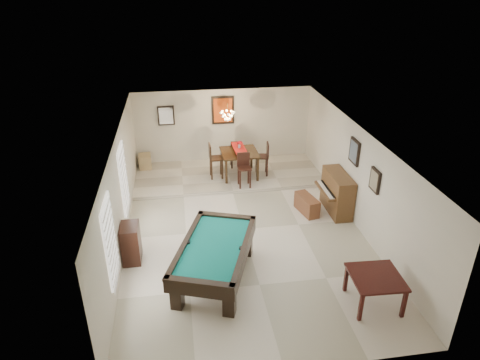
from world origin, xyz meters
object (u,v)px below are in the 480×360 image
object	(u,v)px
piano_bench	(307,205)
chandelier	(227,113)
dining_table	(239,162)
pool_table	(215,262)
square_table	(374,290)
corner_bench	(145,161)
dining_chair_north	(236,153)
dining_chair_south	(244,171)
apothecary_chest	(131,243)
dining_chair_west	(216,161)
upright_piano	(333,193)
dining_chair_east	(262,159)
flower_vase	(239,145)

from	to	relation	value
piano_bench	chandelier	distance (m)	3.76
dining_table	pool_table	bearing A→B (deg)	-104.50
square_table	piano_bench	distance (m)	3.76
piano_bench	corner_bench	distance (m)	5.78
dining_chair_north	dining_chair_south	bearing A→B (deg)	94.37
corner_bench	chandelier	bearing A→B (deg)	-18.58
apothecary_chest	pool_table	bearing A→B (deg)	-27.36
pool_table	dining_chair_west	distance (m)	4.93
chandelier	pool_table	bearing A→B (deg)	-100.33
piano_bench	dining_chair_south	size ratio (longest dim) A/B	0.84
piano_bench	dining_chair_south	bearing A→B (deg)	132.63
dining_chair_south	chandelier	distance (m)	1.86
pool_table	chandelier	bearing A→B (deg)	98.85
dining_table	corner_bench	world-z (taller)	dining_table
square_table	upright_piano	bearing A→B (deg)	83.35
piano_bench	dining_chair_east	xyz separation A→B (m)	(-0.81, 2.41, 0.42)
dining_chair_east	chandelier	world-z (taller)	chandelier
pool_table	upright_piano	bearing A→B (deg)	53.95
dining_chair_south	piano_bench	bearing A→B (deg)	-48.23
dining_chair_north	pool_table	bearing A→B (deg)	79.73
upright_piano	chandelier	distance (m)	4.04
piano_bench	dining_chair_south	world-z (taller)	dining_chair_south
piano_bench	dining_chair_west	size ratio (longest dim) A/B	0.78
pool_table	dining_chair_east	world-z (taller)	dining_chair_east
square_table	dining_chair_south	size ratio (longest dim) A/B	0.94
pool_table	dining_table	size ratio (longest dim) A/B	2.23
flower_vase	dining_chair_south	world-z (taller)	flower_vase
flower_vase	upright_piano	bearing A→B (deg)	-47.59
dining_table	upright_piano	bearing A→B (deg)	-47.59
dining_chair_south	dining_chair_east	bearing A→B (deg)	47.08
upright_piano	dining_chair_north	distance (m)	3.91
pool_table	square_table	xyz separation A→B (m)	(3.09, -1.26, -0.08)
upright_piano	square_table	bearing A→B (deg)	-96.65
pool_table	apothecary_chest	bearing A→B (deg)	171.83
square_table	dining_table	distance (m)	6.44
pool_table	dining_chair_south	distance (m)	4.33
dining_chair_north	dining_chair_east	distance (m)	1.05
flower_vase	corner_bench	bearing A→B (deg)	160.63
chandelier	dining_table	bearing A→B (deg)	-25.36
square_table	apothecary_chest	distance (m)	5.42
apothecary_chest	dining_chair_west	distance (m)	4.60
corner_bench	square_table	bearing A→B (deg)	-56.10
upright_piano	dining_chair_north	xyz separation A→B (m)	(-2.27, 3.18, 0.03)
upright_piano	dining_table	xyz separation A→B (m)	(-2.25, 2.47, 0.03)
dining_chair_south	dining_chair_north	distance (m)	1.51
chandelier	dining_chair_west	bearing A→B (deg)	-156.06
dining_chair_south	flower_vase	bearing A→B (deg)	91.85
apothecary_chest	chandelier	xyz separation A→B (m)	(2.77, 4.12, 1.74)
piano_bench	flower_vase	world-z (taller)	flower_vase
apothecary_chest	dining_table	distance (m)	5.04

